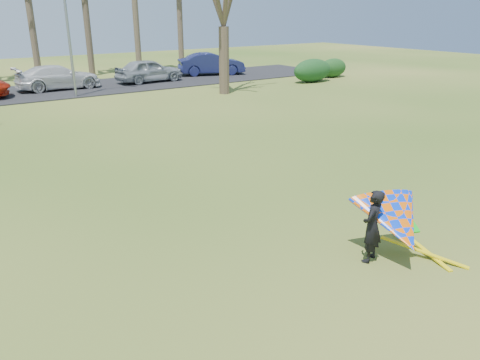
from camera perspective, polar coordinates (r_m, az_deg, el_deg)
ground at (r=10.15m, az=6.56°, el=-9.04°), size 100.00×100.00×0.00m
parking_strip at (r=32.50m, az=-24.29°, el=9.65°), size 46.00×7.00×0.06m
streetlight at (r=29.71m, az=-20.06°, el=18.03°), size 2.28×0.18×8.00m
hedge_near at (r=34.88m, az=8.82°, el=13.06°), size 3.28×1.49×1.64m
hedge_far at (r=37.72m, az=11.26°, el=13.26°), size 2.56×1.20×1.42m
car_3 at (r=33.07m, az=-21.28°, el=11.60°), size 5.26×2.15×1.53m
car_4 at (r=34.73m, az=-11.04°, el=12.98°), size 4.85×2.21×1.62m
car_5 at (r=38.15m, az=-3.52°, el=13.96°), size 5.45×3.33×1.70m
kite_flyer at (r=10.06m, az=18.36°, el=-4.92°), size 2.13×2.39×2.02m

